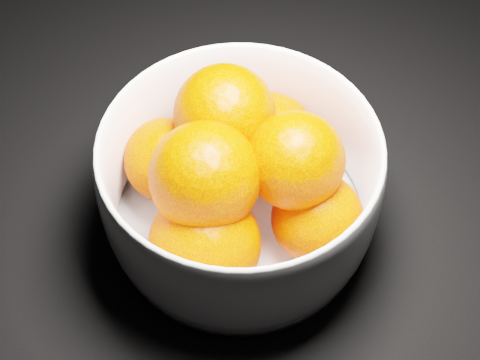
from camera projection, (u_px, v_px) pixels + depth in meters
name	position (u px, v px, depth m)	size (l,w,h in m)	color
bowl	(240.00, 184.00, 0.59)	(0.25, 0.25, 0.12)	white
orange_pile	(237.00, 174.00, 0.57)	(0.19, 0.19, 0.14)	#F03E02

